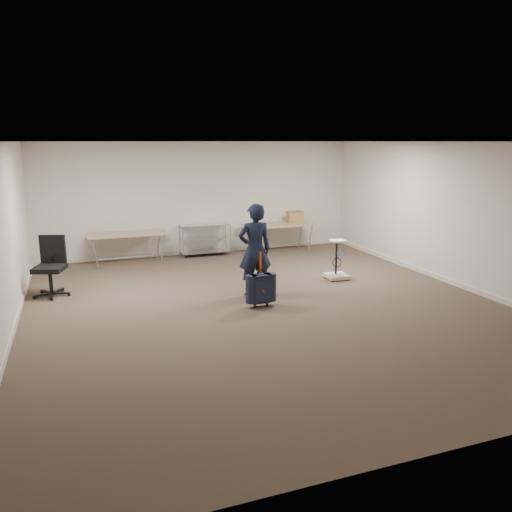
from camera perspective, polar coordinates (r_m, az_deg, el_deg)
name	(u,v)px	position (r m, az deg, el deg)	size (l,w,h in m)	color
ground	(265,306)	(8.76, 1.03, -5.69)	(9.00, 9.00, 0.00)	#48372C
room_shell	(240,282)	(9.99, -1.81, -3.03)	(8.00, 9.00, 9.00)	silver
folding_table_left	(128,235)	(11.93, -14.47, 2.30)	(1.80, 0.75, 0.73)	tan
folding_table_right	(279,226)	(12.85, 2.65, 3.44)	(1.80, 0.75, 0.73)	tan
wire_shelf	(205,238)	(12.53, -5.86, 2.04)	(1.22, 0.47, 0.80)	silver
person	(255,250)	(9.13, -0.14, 0.69)	(0.63, 0.41, 1.72)	black
suitcase	(261,288)	(8.61, 0.57, -3.72)	(0.36, 0.21, 0.97)	black
office_chair	(51,278)	(10.00, -22.35, -2.32)	(0.67, 0.67, 1.11)	black
equipment_cart	(337,269)	(10.53, 9.23, -1.42)	(0.46, 0.46, 0.82)	beige
cardboard_box	(295,217)	(13.09, 4.46, 4.49)	(0.39, 0.30, 0.30)	#88613F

